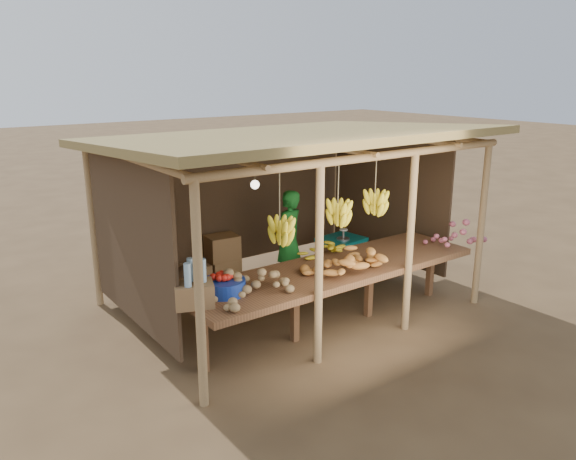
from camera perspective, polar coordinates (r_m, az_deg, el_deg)
ground at (r=7.81m, az=0.00°, el=-7.44°), size 60.00×60.00×0.00m
stall_structure at (r=7.23m, az=-0.42°, el=6.53°), size 4.70×3.50×2.43m
counter at (r=6.84m, az=4.73°, el=-4.25°), size 3.90×1.05×0.80m
potato_heap at (r=5.92m, az=-3.31°, el=-4.98°), size 0.94×0.59×0.36m
sweet_potato_heap at (r=6.65m, az=6.43°, el=-2.70°), size 1.20×1.00×0.36m
onion_heap at (r=7.94m, az=16.42°, el=-0.18°), size 1.00×0.73×0.36m
banana_pile at (r=7.21m, az=3.61°, el=-1.23°), size 0.56×0.40×0.34m
tomato_basin at (r=6.01m, az=-6.51°, el=-5.57°), size 0.46×0.46×0.24m
bottle_box at (r=5.73m, az=-9.54°, el=-5.85°), size 0.47×0.43×0.49m
vendor at (r=8.13m, az=0.03°, el=-1.00°), size 0.61×0.49×1.46m
tarp_crate at (r=8.82m, az=5.42°, el=-2.53°), size 0.71×0.63×0.77m
carton_stack at (r=8.39m, az=-7.63°, el=-3.54°), size 0.98×0.39×0.73m
burlap_sacks at (r=8.01m, az=-11.49°, el=-5.31°), size 0.78×0.41×0.55m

